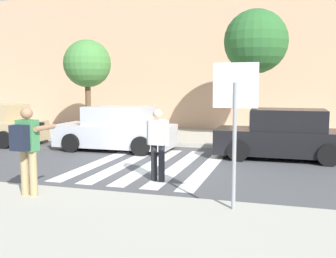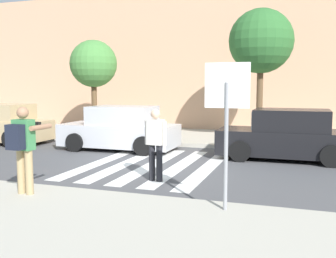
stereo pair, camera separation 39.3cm
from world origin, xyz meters
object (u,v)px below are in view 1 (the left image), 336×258
street_tree_west (87,64)px  street_tree_center (256,42)px  stop_sign (235,103)px  parked_car_black (284,136)px  parked_car_silver (117,130)px  photographer_with_backpack (27,143)px  pedestrian_crossing (158,141)px

street_tree_west → street_tree_center: bearing=1.2°
stop_sign → parked_car_black: (0.81, 5.94, -1.25)m
parked_car_silver → street_tree_west: 4.44m
parked_car_black → street_tree_west: 8.97m
photographer_with_backpack → stop_sign: bearing=4.5°
pedestrian_crossing → photographer_with_backpack: bearing=-128.6°
stop_sign → photographer_with_backpack: 4.03m
parked_car_silver → street_tree_center: bearing=32.2°
parked_car_silver → parked_car_black: same height
parked_car_silver → street_tree_center: street_tree_center is taller
pedestrian_crossing → street_tree_west: bearing=129.0°
photographer_with_backpack → street_tree_center: street_tree_center is taller
parked_car_black → street_tree_center: size_ratio=0.82×
stop_sign → parked_car_silver: stop_sign is taller
stop_sign → parked_car_silver: size_ratio=0.61×
stop_sign → pedestrian_crossing: size_ratio=1.46×
street_tree_center → parked_car_black: bearing=-68.1°
pedestrian_crossing → parked_car_silver: bearing=125.8°
street_tree_west → street_tree_center: size_ratio=0.82×
photographer_with_backpack → parked_car_black: bearing=52.8°
pedestrian_crossing → street_tree_center: bearing=75.7°
stop_sign → street_tree_center: size_ratio=0.50×
pedestrian_crossing → parked_car_black: bearing=53.7°
parked_car_black → street_tree_center: 4.42m
stop_sign → pedestrian_crossing: (-2.05, 2.05, -1.00)m
photographer_with_backpack → parked_car_silver: (-0.92, 6.25, -0.44)m
photographer_with_backpack → parked_car_black: photographer_with_backpack is taller
parked_car_silver → street_tree_center: size_ratio=0.82×
street_tree_west → stop_sign: bearing=-49.5°
photographer_with_backpack → pedestrian_crossing: size_ratio=1.00×
parked_car_silver → parked_car_black: size_ratio=1.00×
photographer_with_backpack → parked_car_silver: bearing=98.4°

